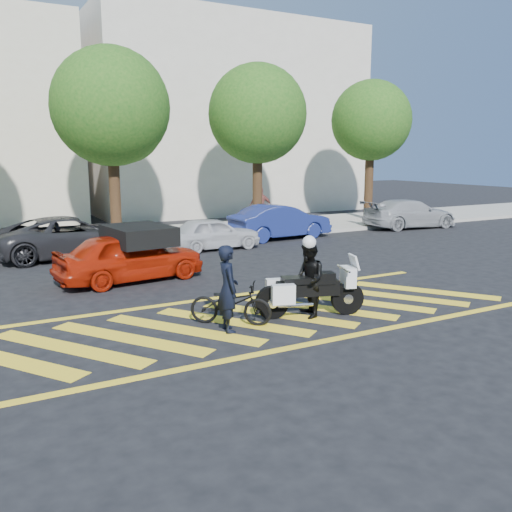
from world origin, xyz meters
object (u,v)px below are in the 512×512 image
bicycle (231,303)px  parked_right (280,222)px  police_motorcycle (309,291)px  parked_mid_left (71,236)px  parked_far_right (410,214)px  parked_mid_right (213,233)px  red_convertible (130,256)px  officer_bike (228,289)px  officer_moto (308,280)px

bicycle → parked_right: parked_right is taller
police_motorcycle → parked_mid_left: bearing=126.0°
bicycle → parked_mid_left: 9.46m
parked_far_right → parked_mid_left: bearing=94.6°
police_motorcycle → parked_right: 10.87m
parked_mid_right → parked_far_right: 10.60m
red_convertible → parked_far_right: (14.61, 4.47, -0.02)m
officer_bike → police_motorcycle: 1.97m
bicycle → parked_far_right: bearing=-18.7°
police_motorcycle → parked_mid_left: 10.17m
bicycle → parked_mid_right: parked_mid_right is taller
red_convertible → parked_mid_right: size_ratio=1.16×
bicycle → parked_mid_right: bearing=15.9°
bicycle → parked_mid_left: parked_mid_left is taller
parked_mid_left → red_convertible: bearing=-176.6°
parked_right → parked_far_right: (7.10, -0.05, -0.04)m
police_motorcycle → officer_moto: size_ratio=1.43×
bicycle → parked_mid_right: (3.30, 8.34, 0.15)m
officer_bike → bicycle: bearing=-23.9°
officer_bike → red_convertible: size_ratio=0.43×
officer_moto → police_motorcycle: bearing=140.0°
red_convertible → officer_bike: bearing=178.1°
police_motorcycle → parked_right: size_ratio=0.54×
officer_moto → officer_bike: bearing=-71.3°
bicycle → red_convertible: 4.88m
officer_bike → parked_mid_left: 9.78m
officer_moto → red_convertible: officer_moto is taller
officer_bike → parked_far_right: (14.09, 9.64, -0.20)m
bicycle → parked_mid_left: bearing=46.9°
parked_right → parked_far_right: bearing=-94.2°
police_motorcycle → parked_far_right: parked_far_right is taller
police_motorcycle → parked_far_right: size_ratio=0.51×
red_convertible → parked_right: size_ratio=0.94×
officer_bike → bicycle: officer_bike is taller
red_convertible → parked_mid_left: parked_mid_left is taller
officer_moto → parked_mid_right: size_ratio=0.47×
bicycle → red_convertible: size_ratio=0.42×
parked_mid_left → parked_mid_right: (4.85, -0.99, -0.10)m
red_convertible → parked_right: bearing=-66.6°
police_motorcycle → bicycle: bearing=-172.7°
parked_mid_left → officer_bike: bearing=-178.8°
officer_moto → red_convertible: size_ratio=0.41×
parked_far_right → parked_mid_right: bearing=99.9°
bicycle → officer_moto: (1.70, -0.31, 0.37)m
officer_bike → bicycle: (0.23, 0.36, -0.42)m
officer_moto → parked_mid_left: size_ratio=0.33×
parked_mid_left → parked_mid_right: parked_mid_left is taller
officer_bike → red_convertible: (-0.52, 5.17, -0.18)m
red_convertible → parked_mid_left: (-0.79, 4.52, 0.01)m
police_motorcycle → parked_mid_left: (-3.27, 9.63, 0.12)m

